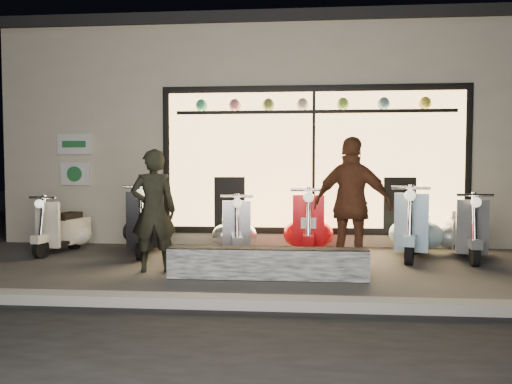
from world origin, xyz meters
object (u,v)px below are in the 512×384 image
graffiti_barrier (267,263)px  scooter_red (308,228)px  scooter_silver (235,230)px  man (154,211)px  woman (352,205)px

graffiti_barrier → scooter_red: 1.95m
scooter_silver → man: man is taller
woman → graffiti_barrier: bearing=42.8°
scooter_silver → woman: size_ratio=0.74×
scooter_red → man: 2.66m
scooter_red → man: (-2.13, -1.54, 0.41)m
man → scooter_red: bearing=-158.5°
scooter_red → man: size_ratio=0.88×
graffiti_barrier → woman: (1.11, 0.42, 0.72)m
scooter_silver → man: (-0.93, -1.46, 0.45)m
graffiti_barrier → man: (-1.57, 0.31, 0.64)m
scooter_red → woman: bearing=-67.7°
graffiti_barrier → scooter_red: (0.56, 1.85, 0.23)m
woman → man: bearing=24.7°
man → woman: bearing=168.0°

